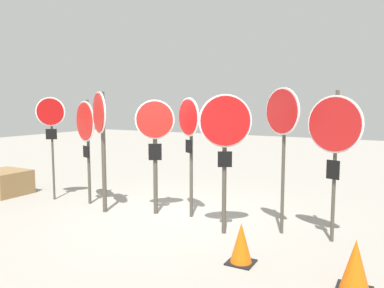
% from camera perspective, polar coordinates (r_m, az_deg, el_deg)
% --- Properties ---
extents(ground_plane, '(40.00, 40.00, 0.00)m').
position_cam_1_polar(ground_plane, '(7.74, -3.72, -11.05)').
color(ground_plane, gray).
extents(stop_sign_0, '(0.58, 0.39, 2.45)m').
position_cam_1_polar(stop_sign_0, '(9.38, -20.71, 3.25)').
color(stop_sign_0, '#474238').
rests_on(stop_sign_0, ground).
extents(stop_sign_1, '(0.85, 0.37, 2.38)m').
position_cam_1_polar(stop_sign_1, '(8.75, -15.90, 2.20)').
color(stop_sign_1, '#474238').
rests_on(stop_sign_1, ground).
extents(stop_sign_2, '(0.75, 0.48, 2.54)m').
position_cam_1_polar(stop_sign_2, '(7.98, -13.74, 2.41)').
color(stop_sign_2, '#474238').
rests_on(stop_sign_2, ground).
extents(stop_sign_3, '(0.69, 0.45, 2.38)m').
position_cam_1_polar(stop_sign_3, '(7.66, -5.67, 1.33)').
color(stop_sign_3, '#474238').
rests_on(stop_sign_3, ground).
extents(stop_sign_4, '(0.67, 0.41, 2.41)m').
position_cam_1_polar(stop_sign_4, '(7.41, -0.44, 2.07)').
color(stop_sign_4, '#474238').
rests_on(stop_sign_4, ground).
extents(stop_sign_5, '(0.80, 0.48, 2.45)m').
position_cam_1_polar(stop_sign_5, '(6.43, 5.06, 1.42)').
color(stop_sign_5, '#474238').
rests_on(stop_sign_5, ground).
extents(stop_sign_6, '(0.70, 0.46, 2.56)m').
position_cam_1_polar(stop_sign_6, '(6.60, 13.59, 3.10)').
color(stop_sign_6, '#474238').
rests_on(stop_sign_6, ground).
extents(stop_sign_7, '(0.90, 0.32, 2.50)m').
position_cam_1_polar(stop_sign_7, '(6.44, 20.89, 1.50)').
color(stop_sign_7, '#474238').
rests_on(stop_sign_7, ground).
extents(traffic_cone_0, '(0.38, 0.38, 0.60)m').
position_cam_1_polar(traffic_cone_0, '(5.58, 7.50, -14.77)').
color(traffic_cone_0, black).
rests_on(traffic_cone_0, ground).
extents(traffic_cone_1, '(0.42, 0.42, 0.66)m').
position_cam_1_polar(traffic_cone_1, '(5.16, 23.62, -16.65)').
color(traffic_cone_1, black).
rests_on(traffic_cone_1, ground).
extents(storage_crate, '(1.12, 0.97, 0.60)m').
position_cam_1_polar(storage_crate, '(10.67, -26.69, -5.25)').
color(storage_crate, olive).
rests_on(storage_crate, ground).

